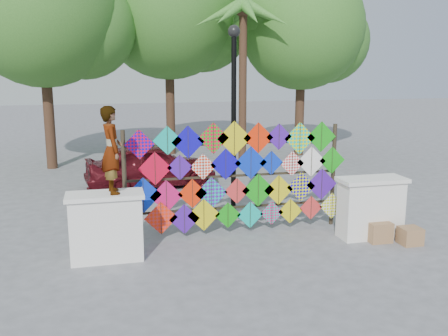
{
  "coord_description": "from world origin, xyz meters",
  "views": [
    {
      "loc": [
        -2.65,
        -9.25,
        3.55
      ],
      "look_at": [
        -0.27,
        0.6,
        1.47
      ],
      "focal_mm": 40.0,
      "sensor_mm": 36.0,
      "label": 1
    }
  ],
  "objects_px": {
    "vendor_woman": "(112,150)",
    "sedan": "(151,166)",
    "lamppost": "(234,104)",
    "kite_rack": "(238,177)"
  },
  "relations": [
    {
      "from": "vendor_woman",
      "to": "lamppost",
      "type": "height_order",
      "value": "lamppost"
    },
    {
      "from": "kite_rack",
      "to": "sedan",
      "type": "distance_m",
      "value": 4.87
    },
    {
      "from": "lamppost",
      "to": "vendor_woman",
      "type": "bearing_deg",
      "value": -142.23
    },
    {
      "from": "vendor_woman",
      "to": "lamppost",
      "type": "bearing_deg",
      "value": -60.52
    },
    {
      "from": "vendor_woman",
      "to": "lamppost",
      "type": "xyz_separation_m",
      "value": [
        2.84,
        2.2,
        0.62
      ]
    },
    {
      "from": "kite_rack",
      "to": "sedan",
      "type": "height_order",
      "value": "kite_rack"
    },
    {
      "from": "vendor_woman",
      "to": "sedan",
      "type": "distance_m",
      "value": 5.85
    },
    {
      "from": "kite_rack",
      "to": "lamppost",
      "type": "xyz_separation_m",
      "value": [
        0.24,
        1.28,
        1.46
      ]
    },
    {
      "from": "vendor_woman",
      "to": "sedan",
      "type": "relative_size",
      "value": 0.41
    },
    {
      "from": "kite_rack",
      "to": "lamppost",
      "type": "height_order",
      "value": "lamppost"
    }
  ]
}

